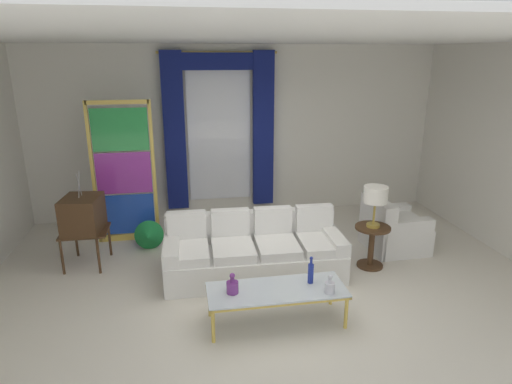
{
  "coord_description": "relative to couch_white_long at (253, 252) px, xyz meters",
  "views": [
    {
      "loc": [
        -1.01,
        -4.68,
        2.84
      ],
      "look_at": [
        -0.04,
        0.9,
        1.05
      ],
      "focal_mm": 30.76,
      "sensor_mm": 36.0,
      "label": 1
    }
  ],
  "objects": [
    {
      "name": "couch_white_long",
      "position": [
        0.0,
        0.0,
        0.0
      ],
      "size": [
        2.36,
        0.98,
        0.86
      ],
      "color": "white",
      "rests_on": "ground"
    },
    {
      "name": "ground_plane",
      "position": [
        0.12,
        -0.6,
        -0.31
      ],
      "size": [
        16.0,
        16.0,
        0.0
      ],
      "primitive_type": "plane",
      "color": "silver"
    },
    {
      "name": "round_side_table",
      "position": [
        1.63,
        -0.1,
        0.05
      ],
      "size": [
        0.48,
        0.48,
        0.59
      ],
      "color": "#472D19",
      "rests_on": "ground"
    },
    {
      "name": "wall_rear",
      "position": [
        0.12,
        2.46,
        1.19
      ],
      "size": [
        8.0,
        0.12,
        3.0
      ],
      "primitive_type": "cube",
      "color": "white",
      "rests_on": "ground"
    },
    {
      "name": "armchair_white",
      "position": [
        2.18,
        0.4,
        -0.02
      ],
      "size": [
        0.85,
        0.85,
        0.8
      ],
      "color": "white",
      "rests_on": "ground"
    },
    {
      "name": "bottle_blue_decanter",
      "position": [
        0.46,
        -1.11,
        0.23
      ],
      "size": [
        0.06,
        0.06,
        0.32
      ],
      "color": "navy",
      "rests_on": "coffee_table"
    },
    {
      "name": "vintage_tv",
      "position": [
        -2.26,
        0.64,
        0.42
      ],
      "size": [
        0.62,
        0.65,
        1.35
      ],
      "color": "#472D19",
      "rests_on": "ground"
    },
    {
      "name": "bottle_crystal_tall",
      "position": [
        0.59,
        -1.35,
        0.18
      ],
      "size": [
        0.11,
        0.11,
        0.21
      ],
      "color": "silver",
      "rests_on": "coffee_table"
    },
    {
      "name": "table_lamp_brass",
      "position": [
        1.63,
        -0.1,
        0.72
      ],
      "size": [
        0.32,
        0.32,
        0.57
      ],
      "color": "#B29338",
      "rests_on": "round_side_table"
    },
    {
      "name": "bottle_amber_squat",
      "position": [
        -0.42,
        -1.18,
        0.18
      ],
      "size": [
        0.13,
        0.13,
        0.23
      ],
      "color": "#753384",
      "rests_on": "coffee_table"
    },
    {
      "name": "stained_glass_divider",
      "position": [
        -1.77,
        1.42,
        0.75
      ],
      "size": [
        0.95,
        0.05,
        2.2
      ],
      "color": "gold",
      "rests_on": "ground"
    },
    {
      "name": "ceiling_slab",
      "position": [
        0.12,
        0.2,
        2.71
      ],
      "size": [
        8.0,
        7.6,
        0.04
      ],
      "primitive_type": "cube",
      "color": "white"
    },
    {
      "name": "curtained_window",
      "position": [
        -0.21,
        2.29,
        1.44
      ],
      "size": [
        2.0,
        0.17,
        2.7
      ],
      "color": "white",
      "rests_on": "ground"
    },
    {
      "name": "coffee_table",
      "position": [
        0.06,
        -1.18,
        0.07
      ],
      "size": [
        1.51,
        0.56,
        0.41
      ],
      "color": "silver",
      "rests_on": "ground"
    },
    {
      "name": "peacock_figurine",
      "position": [
        -1.44,
        0.97,
        -0.09
      ],
      "size": [
        0.44,
        0.6,
        0.5
      ],
      "color": "beige",
      "rests_on": "ground"
    }
  ]
}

